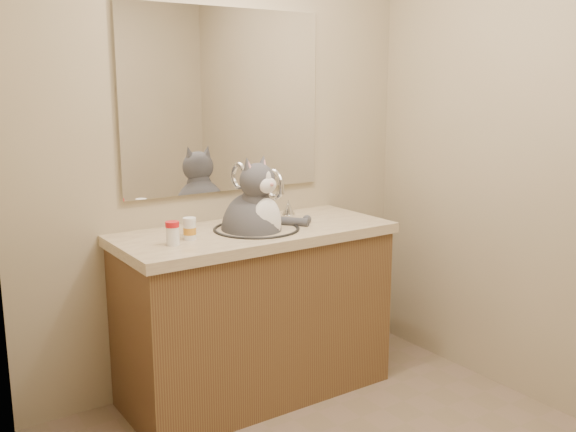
# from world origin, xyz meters

# --- Properties ---
(room) EXTENTS (2.22, 2.52, 2.42)m
(room) POSITION_xyz_m (0.00, 0.00, 1.20)
(room) COLOR #7F6A57
(room) RESTS_ON ground
(vanity) EXTENTS (1.34, 0.59, 1.12)m
(vanity) POSITION_xyz_m (0.00, 0.96, 0.44)
(vanity) COLOR brown
(vanity) RESTS_ON ground
(mirror) EXTENTS (1.10, 0.02, 0.90)m
(mirror) POSITION_xyz_m (0.00, 1.24, 1.45)
(mirror) COLOR white
(mirror) RESTS_ON room
(shower_curtain) EXTENTS (0.02, 1.30, 1.93)m
(shower_curtain) POSITION_xyz_m (-1.05, 0.10, 1.03)
(shower_curtain) COLOR beige
(shower_curtain) RESTS_ON ground
(cat) EXTENTS (0.46, 0.37, 0.57)m
(cat) POSITION_xyz_m (-0.02, 0.94, 0.87)
(cat) COLOR #444449
(cat) RESTS_ON vanity
(pill_bottle_redcap) EXTENTS (0.07, 0.07, 0.10)m
(pill_bottle_redcap) POSITION_xyz_m (-0.46, 0.89, 0.90)
(pill_bottle_redcap) COLOR white
(pill_bottle_redcap) RESTS_ON vanity
(pill_bottle_orange) EXTENTS (0.07, 0.07, 0.10)m
(pill_bottle_orange) POSITION_xyz_m (-0.35, 0.94, 0.90)
(pill_bottle_orange) COLOR white
(pill_bottle_orange) RESTS_ON vanity
(grey_canister) EXTENTS (0.05, 0.05, 0.07)m
(grey_canister) POSITION_xyz_m (-0.32, 1.01, 0.88)
(grey_canister) COLOR gray
(grey_canister) RESTS_ON vanity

